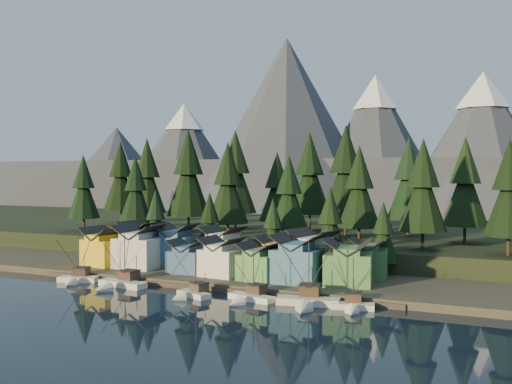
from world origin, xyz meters
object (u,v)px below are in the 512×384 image
at_px(boat_3, 190,287).
at_px(house_front_1, 139,245).
at_px(boat_1, 118,277).
at_px(house_back_1, 176,244).
at_px(boat_5, 307,294).
at_px(boat_0, 76,272).
at_px(house_back_0, 141,240).
at_px(boat_6, 353,299).
at_px(boat_4, 248,291).
at_px(house_front_0, 104,245).

height_order(boat_3, house_front_1, house_front_1).
distance_m(boat_1, house_back_1, 21.45).
bearing_deg(boat_3, boat_5, 26.16).
xyz_separation_m(boat_5, house_back_1, (-39.96, 20.71, 4.41)).
height_order(boat_0, house_front_1, house_front_1).
height_order(boat_5, house_back_0, house_back_0).
bearing_deg(boat_6, house_back_1, 146.26).
distance_m(boat_6, house_back_1, 52.24).
bearing_deg(house_front_1, boat_6, -16.36).
relative_size(boat_4, house_front_0, 1.01).
relative_size(boat_1, house_back_1, 1.22).
bearing_deg(boat_6, house_front_0, 156.81).
xyz_separation_m(boat_0, boat_6, (60.52, 0.14, -0.23)).
bearing_deg(house_back_1, house_front_0, -163.65).
bearing_deg(boat_0, boat_5, -18.07).
bearing_deg(boat_3, boat_1, -165.47).
relative_size(boat_5, boat_6, 1.27).
bearing_deg(boat_5, house_back_1, 143.08).
distance_m(boat_0, house_front_1, 16.11).
xyz_separation_m(boat_1, house_back_1, (0.82, 20.95, 4.53)).
relative_size(boat_3, house_front_1, 0.98).
height_order(boat_0, boat_3, boat_0).
height_order(boat_3, house_front_0, house_front_0).
bearing_deg(boat_0, boat_6, -17.37).
xyz_separation_m(boat_5, house_back_0, (-51.96, 23.28, 4.34)).
height_order(house_front_0, house_back_1, house_back_1).
distance_m(boat_5, house_back_1, 45.22).
distance_m(boat_4, house_front_0, 47.67).
height_order(boat_0, house_front_0, house_front_0).
xyz_separation_m(boat_0, boat_3, (29.95, -2.71, -0.25)).
relative_size(house_front_0, house_back_0, 1.06).
height_order(boat_0, house_back_1, house_back_1).
xyz_separation_m(boat_4, house_front_1, (-35.18, 15.44, 4.81)).
bearing_deg(boat_4, house_front_1, 168.83).
xyz_separation_m(boat_4, house_back_0, (-40.82, 24.01, 4.71)).
distance_m(boat_1, house_front_1, 16.58).
xyz_separation_m(boat_1, boat_5, (40.78, 0.25, 0.13)).
relative_size(boat_0, boat_1, 0.91).
bearing_deg(house_back_1, boat_4, -41.48).
height_order(boat_4, boat_5, boat_5).
relative_size(boat_3, house_back_1, 0.98).
height_order(boat_1, boat_5, boat_5).
height_order(boat_1, house_front_0, boat_1).
xyz_separation_m(boat_0, house_back_1, (12.51, 20.19, 4.49)).
height_order(boat_1, house_front_1, house_front_1).
relative_size(boat_4, boat_5, 0.83).
xyz_separation_m(house_front_0, house_back_1, (16.16, 6.26, 0.47)).
bearing_deg(boat_0, house_front_1, 49.04).
xyz_separation_m(boat_6, house_back_0, (-60.01, 22.62, 4.65)).
relative_size(boat_3, boat_5, 0.78).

